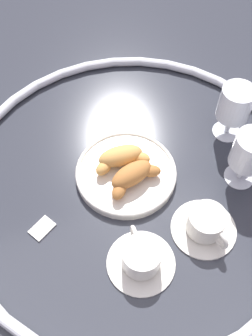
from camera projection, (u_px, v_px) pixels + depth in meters
ground_plane at (132, 180)px, 0.88m from camera, size 2.20×2.20×0.00m
table_chrome_rim at (132, 178)px, 0.87m from camera, size 0.79×0.79×0.02m
pastry_plate at (126, 173)px, 0.88m from camera, size 0.23×0.23×0.02m
croissant_large at (121, 157)px, 0.87m from camera, size 0.14×0.06×0.04m
croissant_small at (132, 176)px, 0.84m from camera, size 0.13×0.09×0.04m
coffee_cup_near at (141, 258)px, 0.75m from camera, size 0.14×0.14×0.06m
coffee_cup_far at (206, 224)px, 0.79m from camera, size 0.14×0.14×0.06m
juice_glass_left at (250, 153)px, 0.81m from camera, size 0.08×0.08×0.14m
juice_glass_right at (235, 106)px, 0.88m from camera, size 0.08×0.08×0.14m
sugar_packet at (42, 228)px, 0.81m from camera, size 0.06×0.06×0.01m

